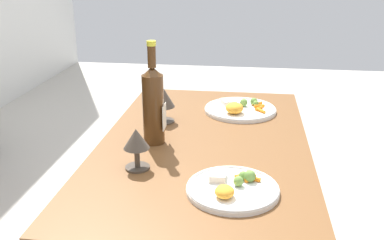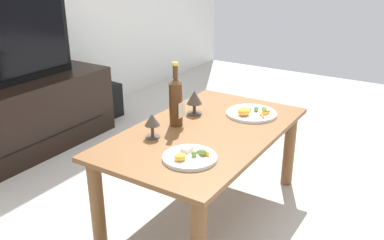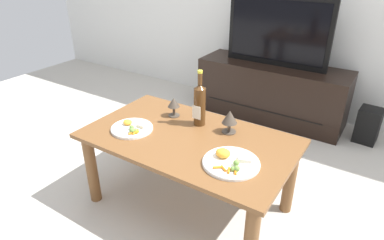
{
  "view_description": "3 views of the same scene",
  "coord_description": "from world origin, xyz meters",
  "px_view_note": "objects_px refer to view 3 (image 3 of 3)",
  "views": [
    {
      "loc": [
        -1.37,
        -0.14,
        1.09
      ],
      "look_at": [
        -0.04,
        0.04,
        0.59
      ],
      "focal_mm": 41.08,
      "sensor_mm": 36.0,
      "label": 1
    },
    {
      "loc": [
        -1.74,
        -1.02,
        1.36
      ],
      "look_at": [
        -0.05,
        0.05,
        0.56
      ],
      "focal_mm": 38.84,
      "sensor_mm": 36.0,
      "label": 2
    },
    {
      "loc": [
        0.91,
        -1.37,
        1.46
      ],
      "look_at": [
        0.02,
        0.01,
        0.61
      ],
      "focal_mm": 30.92,
      "sensor_mm": 36.0,
      "label": 3
    }
  ],
  "objects_px": {
    "dining_table": "(188,150)",
    "tv_screen": "(278,31)",
    "tv_stand": "(271,91)",
    "dinner_plate_left": "(132,128)",
    "floor_speaker": "(368,125)",
    "wine_bottle": "(200,103)",
    "goblet_left": "(174,104)",
    "goblet_right": "(230,118)",
    "dinner_plate_right": "(231,162)"
  },
  "relations": [
    {
      "from": "dining_table",
      "to": "tv_screen",
      "type": "bearing_deg",
      "value": 91.47
    },
    {
      "from": "tv_stand",
      "to": "tv_screen",
      "type": "relative_size",
      "value": 1.48
    },
    {
      "from": "tv_stand",
      "to": "dinner_plate_left",
      "type": "height_order",
      "value": "dinner_plate_left"
    },
    {
      "from": "floor_speaker",
      "to": "dinner_plate_left",
      "type": "height_order",
      "value": "dinner_plate_left"
    },
    {
      "from": "wine_bottle",
      "to": "goblet_left",
      "type": "relative_size",
      "value": 2.74
    },
    {
      "from": "goblet_left",
      "to": "dining_table",
      "type": "bearing_deg",
      "value": -37.61
    },
    {
      "from": "tv_screen",
      "to": "goblet_right",
      "type": "xyz_separation_m",
      "value": [
        0.21,
        -1.3,
        -0.24
      ]
    },
    {
      "from": "goblet_right",
      "to": "tv_screen",
      "type": "bearing_deg",
      "value": 99.09
    },
    {
      "from": "floor_speaker",
      "to": "goblet_right",
      "type": "height_order",
      "value": "goblet_right"
    },
    {
      "from": "goblet_right",
      "to": "dinner_plate_left",
      "type": "distance_m",
      "value": 0.58
    },
    {
      "from": "tv_stand",
      "to": "dinner_plate_left",
      "type": "bearing_deg",
      "value": -100.37
    },
    {
      "from": "tv_stand",
      "to": "floor_speaker",
      "type": "xyz_separation_m",
      "value": [
        0.87,
        0.0,
        -0.11
      ]
    },
    {
      "from": "tv_stand",
      "to": "floor_speaker",
      "type": "bearing_deg",
      "value": 0.16
    },
    {
      "from": "tv_screen",
      "to": "dinner_plate_right",
      "type": "bearing_deg",
      "value": -77.05
    },
    {
      "from": "dining_table",
      "to": "dinner_plate_left",
      "type": "distance_m",
      "value": 0.36
    },
    {
      "from": "goblet_right",
      "to": "tv_stand",
      "type": "bearing_deg",
      "value": 99.08
    },
    {
      "from": "floor_speaker",
      "to": "goblet_left",
      "type": "height_order",
      "value": "goblet_left"
    },
    {
      "from": "dining_table",
      "to": "wine_bottle",
      "type": "bearing_deg",
      "value": 99.7
    },
    {
      "from": "goblet_left",
      "to": "goblet_right",
      "type": "height_order",
      "value": "goblet_right"
    },
    {
      "from": "floor_speaker",
      "to": "tv_screen",
      "type": "bearing_deg",
      "value": -175.48
    },
    {
      "from": "dining_table",
      "to": "tv_screen",
      "type": "height_order",
      "value": "tv_screen"
    },
    {
      "from": "floor_speaker",
      "to": "wine_bottle",
      "type": "distance_m",
      "value": 1.64
    },
    {
      "from": "dinner_plate_right",
      "to": "dinner_plate_left",
      "type": "bearing_deg",
      "value": -179.87
    },
    {
      "from": "tv_stand",
      "to": "dinner_plate_right",
      "type": "xyz_separation_m",
      "value": [
        0.37,
        -1.59,
        0.25
      ]
    },
    {
      "from": "floor_speaker",
      "to": "goblet_right",
      "type": "bearing_deg",
      "value": -112.49
    },
    {
      "from": "floor_speaker",
      "to": "wine_bottle",
      "type": "height_order",
      "value": "wine_bottle"
    },
    {
      "from": "wine_bottle",
      "to": "tv_screen",
      "type": "bearing_deg",
      "value": 90.41
    },
    {
      "from": "wine_bottle",
      "to": "dinner_plate_right",
      "type": "xyz_separation_m",
      "value": [
        0.36,
        -0.28,
        -0.13
      ]
    },
    {
      "from": "goblet_left",
      "to": "wine_bottle",
      "type": "bearing_deg",
      "value": -2.4
    },
    {
      "from": "dinner_plate_right",
      "to": "wine_bottle",
      "type": "bearing_deg",
      "value": 142.01
    },
    {
      "from": "floor_speaker",
      "to": "dinner_plate_left",
      "type": "relative_size",
      "value": 1.19
    },
    {
      "from": "tv_screen",
      "to": "goblet_right",
      "type": "relative_size",
      "value": 6.57
    },
    {
      "from": "tv_stand",
      "to": "wine_bottle",
      "type": "xyz_separation_m",
      "value": [
        0.01,
        -1.31,
        0.38
      ]
    },
    {
      "from": "tv_screen",
      "to": "wine_bottle",
      "type": "distance_m",
      "value": 1.32
    },
    {
      "from": "tv_stand",
      "to": "goblet_left",
      "type": "relative_size",
      "value": 10.8
    },
    {
      "from": "wine_bottle",
      "to": "goblet_right",
      "type": "bearing_deg",
      "value": 2.4
    },
    {
      "from": "goblet_left",
      "to": "dinner_plate_left",
      "type": "distance_m",
      "value": 0.31
    },
    {
      "from": "floor_speaker",
      "to": "dining_table",
      "type": "bearing_deg",
      "value": -114.97
    },
    {
      "from": "dinner_plate_left",
      "to": "dinner_plate_right",
      "type": "bearing_deg",
      "value": 0.13
    },
    {
      "from": "goblet_left",
      "to": "dinner_plate_right",
      "type": "distance_m",
      "value": 0.63
    },
    {
      "from": "dinner_plate_left",
      "to": "dinner_plate_right",
      "type": "height_order",
      "value": "dinner_plate_right"
    },
    {
      "from": "tv_stand",
      "to": "tv_screen",
      "type": "distance_m",
      "value": 0.57
    },
    {
      "from": "dinner_plate_left",
      "to": "tv_stand",
      "type": "bearing_deg",
      "value": 79.63
    },
    {
      "from": "goblet_left",
      "to": "dinner_plate_right",
      "type": "relative_size",
      "value": 0.43
    },
    {
      "from": "wine_bottle",
      "to": "dining_table",
      "type": "bearing_deg",
      "value": -80.3
    },
    {
      "from": "wine_bottle",
      "to": "dinner_plate_left",
      "type": "height_order",
      "value": "wine_bottle"
    },
    {
      "from": "wine_bottle",
      "to": "goblet_right",
      "type": "relative_size",
      "value": 2.47
    },
    {
      "from": "dining_table",
      "to": "goblet_right",
      "type": "bearing_deg",
      "value": 45.8
    },
    {
      "from": "dining_table",
      "to": "tv_stand",
      "type": "distance_m",
      "value": 1.49
    },
    {
      "from": "wine_bottle",
      "to": "dinner_plate_right",
      "type": "height_order",
      "value": "wine_bottle"
    }
  ]
}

